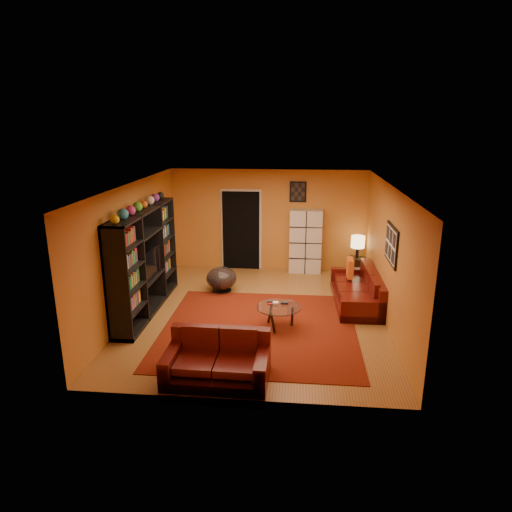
# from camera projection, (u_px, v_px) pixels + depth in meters

# --- Properties ---
(floor) EXTENTS (6.00, 6.00, 0.00)m
(floor) POSITION_uv_depth(u_px,v_px,m) (257.00, 314.00, 9.26)
(floor) COLOR brown
(floor) RESTS_ON ground
(ceiling) EXTENTS (6.00, 6.00, 0.00)m
(ceiling) POSITION_uv_depth(u_px,v_px,m) (257.00, 185.00, 8.52)
(ceiling) COLOR white
(ceiling) RESTS_ON wall_back
(wall_back) EXTENTS (6.00, 0.00, 6.00)m
(wall_back) POSITION_uv_depth(u_px,v_px,m) (268.00, 220.00, 11.75)
(wall_back) COLOR #BD7229
(wall_back) RESTS_ON floor
(wall_front) EXTENTS (6.00, 0.00, 6.00)m
(wall_front) POSITION_uv_depth(u_px,v_px,m) (237.00, 314.00, 6.02)
(wall_front) COLOR #BD7229
(wall_front) RESTS_ON floor
(wall_left) EXTENTS (0.00, 6.00, 6.00)m
(wall_left) POSITION_uv_depth(u_px,v_px,m) (133.00, 249.00, 9.11)
(wall_left) COLOR #BD7229
(wall_left) RESTS_ON floor
(wall_right) EXTENTS (0.00, 6.00, 6.00)m
(wall_right) POSITION_uv_depth(u_px,v_px,m) (388.00, 256.00, 8.66)
(wall_right) COLOR #BD7229
(wall_right) RESTS_ON floor
(rug) EXTENTS (3.60, 3.60, 0.01)m
(rug) POSITION_uv_depth(u_px,v_px,m) (259.00, 328.00, 8.58)
(rug) COLOR #531409
(rug) RESTS_ON floor
(doorway) EXTENTS (0.95, 0.10, 2.04)m
(doorway) POSITION_uv_depth(u_px,v_px,m) (241.00, 231.00, 11.86)
(doorway) COLOR black
(doorway) RESTS_ON floor
(wall_art_right) EXTENTS (0.03, 1.00, 0.70)m
(wall_art_right) POSITION_uv_depth(u_px,v_px,m) (391.00, 244.00, 8.29)
(wall_art_right) COLOR black
(wall_art_right) RESTS_ON wall_right
(wall_art_back) EXTENTS (0.42, 0.03, 0.52)m
(wall_art_back) POSITION_uv_depth(u_px,v_px,m) (298.00, 192.00, 11.45)
(wall_art_back) COLOR black
(wall_art_back) RESTS_ON wall_back
(entertainment_unit) EXTENTS (0.45, 3.00, 2.10)m
(entertainment_unit) POSITION_uv_depth(u_px,v_px,m) (145.00, 261.00, 9.16)
(entertainment_unit) COLOR black
(entertainment_unit) RESTS_ON floor
(tv) EXTENTS (1.02, 0.13, 0.58)m
(tv) POSITION_uv_depth(u_px,v_px,m) (146.00, 264.00, 9.11)
(tv) COLOR black
(tv) RESTS_ON entertainment_unit
(sofa) EXTENTS (0.95, 2.21, 0.85)m
(sofa) POSITION_uv_depth(u_px,v_px,m) (360.00, 291.00, 9.71)
(sofa) COLOR #440B09
(sofa) RESTS_ON rug
(loveseat) EXTENTS (1.57, 0.96, 0.85)m
(loveseat) POSITION_uv_depth(u_px,v_px,m) (218.00, 360.00, 6.90)
(loveseat) COLOR #440B09
(loveseat) RESTS_ON rug
(throw_pillow) EXTENTS (0.12, 0.42, 0.42)m
(throw_pillow) POSITION_uv_depth(u_px,v_px,m) (350.00, 268.00, 10.11)
(throw_pillow) COLOR orange
(throw_pillow) RESTS_ON sofa
(coffee_table) EXTENTS (0.84, 0.84, 0.42)m
(coffee_table) POSITION_uv_depth(u_px,v_px,m) (279.00, 309.00, 8.53)
(coffee_table) COLOR silver
(coffee_table) RESTS_ON floor
(storage_cabinet) EXTENTS (0.82, 0.38, 1.62)m
(storage_cabinet) POSITION_uv_depth(u_px,v_px,m) (306.00, 241.00, 11.61)
(storage_cabinet) COLOR silver
(storage_cabinet) RESTS_ON floor
(bowl_chair) EXTENTS (0.69, 0.69, 0.57)m
(bowl_chair) POSITION_uv_depth(u_px,v_px,m) (221.00, 279.00, 10.40)
(bowl_chair) COLOR black
(bowl_chair) RESTS_ON floor
(side_table) EXTENTS (0.49, 0.49, 0.50)m
(side_table) POSITION_uv_depth(u_px,v_px,m) (356.00, 267.00, 11.37)
(side_table) COLOR black
(side_table) RESTS_ON floor
(table_lamp) EXTENTS (0.33, 0.33, 0.56)m
(table_lamp) POSITION_uv_depth(u_px,v_px,m) (358.00, 242.00, 11.19)
(table_lamp) COLOR black
(table_lamp) RESTS_ON side_table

